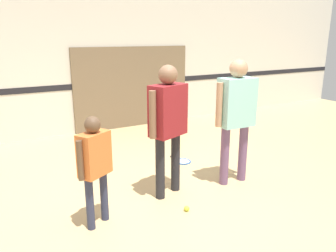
% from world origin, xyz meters
% --- Properties ---
extents(ground_plane, '(16.00, 16.00, 0.00)m').
position_xyz_m(ground_plane, '(0.00, 0.00, 0.00)').
color(ground_plane, tan).
extents(wall_back, '(16.00, 0.07, 3.20)m').
position_xyz_m(wall_back, '(0.00, 3.51, 1.60)').
color(wall_back, silver).
rests_on(wall_back, ground_plane).
extents(wall_panel, '(2.79, 0.05, 1.83)m').
position_xyz_m(wall_panel, '(1.04, 3.45, 0.92)').
color(wall_panel, '#756047').
rests_on(wall_panel, ground_plane).
extents(person_instructor, '(0.62, 0.41, 1.72)m').
position_xyz_m(person_instructor, '(-0.01, 0.02, 1.06)').
color(person_instructor, '#232328').
rests_on(person_instructor, ground_plane).
extents(person_student_left, '(0.42, 0.34, 1.25)m').
position_xyz_m(person_student_left, '(-1.06, -0.24, 0.77)').
color(person_student_left, '#2D334C').
rests_on(person_student_left, ground_plane).
extents(person_student_right, '(0.67, 0.30, 1.76)m').
position_xyz_m(person_student_right, '(0.99, -0.12, 1.09)').
color(person_student_right, '#6B4C70').
rests_on(person_student_right, ground_plane).
extents(racket_spare_on_floor, '(0.31, 0.48, 0.03)m').
position_xyz_m(racket_spare_on_floor, '(0.77, 0.90, 0.01)').
color(racket_spare_on_floor, blue).
rests_on(racket_spare_on_floor, ground_plane).
extents(tennis_ball_near_instructor, '(0.07, 0.07, 0.07)m').
position_xyz_m(tennis_ball_near_instructor, '(-0.05, -0.50, 0.03)').
color(tennis_ball_near_instructor, '#CCE038').
rests_on(tennis_ball_near_instructor, ground_plane).
extents(tennis_ball_by_spare_racket, '(0.07, 0.07, 0.07)m').
position_xyz_m(tennis_ball_by_spare_racket, '(0.63, 0.92, 0.03)').
color(tennis_ball_by_spare_racket, '#CCE038').
rests_on(tennis_ball_by_spare_racket, ground_plane).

